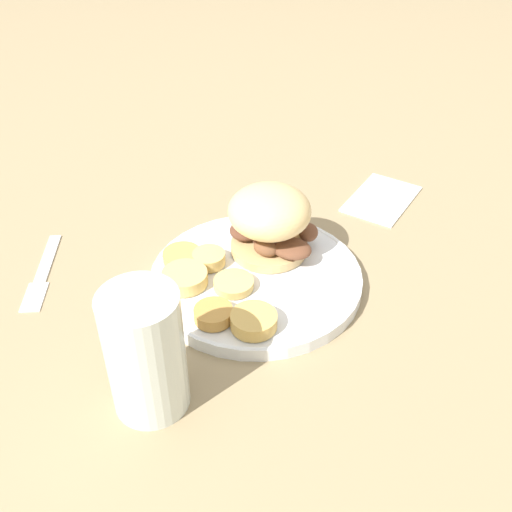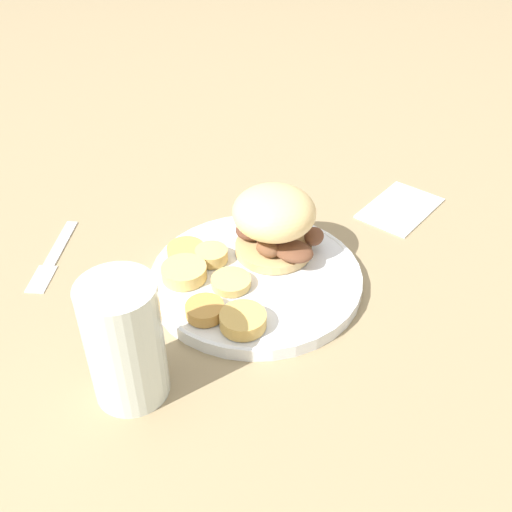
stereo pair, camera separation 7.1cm
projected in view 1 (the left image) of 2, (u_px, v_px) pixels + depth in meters
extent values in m
plane|color=#937F5B|center=(256.00, 284.00, 0.74)|extent=(4.00, 4.00, 0.00)
cylinder|color=white|center=(256.00, 279.00, 0.73)|extent=(0.26, 0.26, 0.02)
torus|color=white|center=(256.00, 274.00, 0.73)|extent=(0.26, 0.26, 0.01)
cylinder|color=tan|center=(269.00, 246.00, 0.76)|extent=(0.10, 0.10, 0.01)
ellipsoid|color=#4C281E|center=(270.00, 228.00, 0.76)|extent=(0.04, 0.03, 0.01)
ellipsoid|color=brown|center=(308.00, 232.00, 0.76)|extent=(0.04, 0.04, 0.02)
ellipsoid|color=#563323|center=(246.00, 229.00, 0.76)|extent=(0.04, 0.05, 0.02)
ellipsoid|color=brown|center=(291.00, 248.00, 0.73)|extent=(0.05, 0.04, 0.02)
ellipsoid|color=#4C281E|center=(273.00, 241.00, 0.74)|extent=(0.05, 0.06, 0.02)
ellipsoid|color=brown|center=(266.00, 248.00, 0.73)|extent=(0.03, 0.02, 0.02)
ellipsoid|color=#563323|center=(265.00, 238.00, 0.75)|extent=(0.05, 0.06, 0.02)
ellipsoid|color=#E5C17F|center=(270.00, 211.00, 0.73)|extent=(0.10, 0.10, 0.06)
cylinder|color=#DBB766|center=(185.00, 278.00, 0.71)|extent=(0.05, 0.05, 0.02)
cylinder|color=#DBB766|center=(234.00, 284.00, 0.70)|extent=(0.05, 0.05, 0.01)
cylinder|color=#DBB766|center=(209.00, 258.00, 0.74)|extent=(0.04, 0.04, 0.02)
cylinder|color=tan|center=(254.00, 321.00, 0.65)|extent=(0.05, 0.05, 0.02)
cylinder|color=tan|center=(182.00, 256.00, 0.74)|extent=(0.05, 0.05, 0.01)
cylinder|color=#BC8942|center=(216.00, 315.00, 0.66)|extent=(0.04, 0.04, 0.01)
cube|color=silver|center=(48.00, 258.00, 0.78)|extent=(0.07, 0.09, 0.00)
cube|color=silver|center=(34.00, 297.00, 0.72)|extent=(0.05, 0.06, 0.00)
cylinder|color=silver|center=(145.00, 353.00, 0.56)|extent=(0.07, 0.07, 0.14)
cube|color=white|center=(382.00, 198.00, 0.89)|extent=(0.09, 0.13, 0.01)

